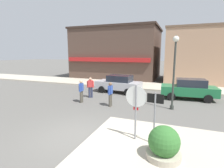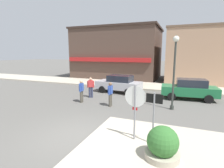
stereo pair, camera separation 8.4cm
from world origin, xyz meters
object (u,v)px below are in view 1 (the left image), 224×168
pedestrian_crossing_near (81,91)px  pedestrian_crossing_far (90,87)px  lamp_post (175,62)px  pedestrian_kerb_side (110,93)px  parked_car_second (189,89)px  parked_car_nearest (119,83)px  one_way_sign (155,113)px  stop_sign (136,105)px  planter (164,146)px

pedestrian_crossing_near → pedestrian_crossing_far: size_ratio=1.00×
lamp_post → pedestrian_kerb_side: bearing=-168.5°
parked_car_second → parked_car_nearest: bearing=177.4°
parked_car_nearest → pedestrian_crossing_near: (-1.42, -4.07, 0.06)m
one_way_sign → pedestrian_kerb_side: one_way_sign is taller
parked_car_second → pedestrian_crossing_near: pedestrian_crossing_near is taller
stop_sign → lamp_post: (1.18, 4.90, 1.44)m
parked_car_nearest → pedestrian_crossing_far: (-1.48, -2.58, 0.06)m
lamp_post → stop_sign: bearing=-103.5°
stop_sign → parked_car_nearest: size_ratio=0.56×
parked_car_nearest → pedestrian_crossing_near: pedestrian_crossing_near is taller
one_way_sign → parked_car_nearest: size_ratio=0.51×
one_way_sign → pedestrian_crossing_near: size_ratio=1.30×
pedestrian_crossing_near → pedestrian_kerb_side: 2.26m
pedestrian_crossing_near → pedestrian_crossing_far: 1.49m
parked_car_second → lamp_post: bearing=-109.0°
one_way_sign → planter: 1.20m
planter → pedestrian_kerb_side: pedestrian_kerb_side is taller
parked_car_second → pedestrian_crossing_far: pedestrian_crossing_far is taller
lamp_post → pedestrian_kerb_side: (-3.85, -0.78, -2.09)m
stop_sign → lamp_post: lamp_post is taller
one_way_sign → parked_car_second: one_way_sign is taller
pedestrian_crossing_near → parked_car_nearest: bearing=70.8°
planter → lamp_post: 6.30m
pedestrian_crossing_near → parked_car_second: bearing=27.9°
stop_sign → one_way_sign: stop_sign is taller
planter → lamp_post: (0.03, 5.82, 2.40)m
one_way_sign → planter: bearing=-62.8°
lamp_post → pedestrian_crossing_near: lamp_post is taller
parked_car_second → pedestrian_kerb_side: bearing=-141.5°
parked_car_second → pedestrian_kerb_side: size_ratio=2.55×
planter → parked_car_second: 9.03m
stop_sign → pedestrian_crossing_near: (-4.93, 4.23, -0.65)m
parked_car_second → pedestrian_crossing_far: 7.61m
parked_car_second → planter: bearing=-97.1°
planter → pedestrian_crossing_near: 7.97m
parked_car_nearest → pedestrian_crossing_near: size_ratio=2.57×
planter → pedestrian_crossing_far: size_ratio=0.76×
pedestrian_crossing_far → parked_car_second: bearing=17.7°
pedestrian_crossing_far → stop_sign: bearing=-48.9°
stop_sign → parked_car_second: size_ratio=0.56×
parked_car_second → pedestrian_crossing_near: size_ratio=2.55×
one_way_sign → pedestrian_crossing_far: one_way_sign is taller
planter → pedestrian_crossing_near: bearing=139.7°
pedestrian_crossing_near → pedestrian_crossing_far: same height
stop_sign → pedestrian_crossing_near: bearing=139.4°
lamp_post → parked_car_nearest: 6.18m
one_way_sign → lamp_post: bearing=84.8°
stop_sign → pedestrian_crossing_far: stop_sign is taller
planter → pedestrian_kerb_side: (-3.81, 5.04, 0.31)m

